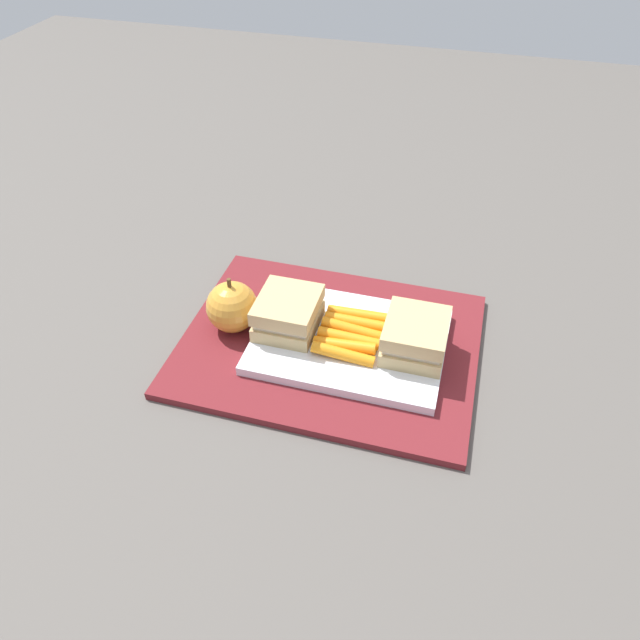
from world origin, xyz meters
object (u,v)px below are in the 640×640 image
Objects in this scene: food_tray at (349,341)px; sandwich_half_right at (288,313)px; sandwich_half_left at (415,336)px; apple at (232,307)px; carrot_sticks_bundle at (350,334)px.

sandwich_half_right reaches higher than food_tray.
sandwich_half_left is 1.06× the size of apple.
sandwich_half_right is (0.08, 0.00, 0.03)m from food_tray.
sandwich_half_left is 1.00× the size of sandwich_half_right.
apple is at bearing 1.52° from sandwich_half_left.
apple reaches higher than carrot_sticks_bundle.
food_tray is 2.88× the size of sandwich_half_left.
carrot_sticks_bundle is at bearing -156.28° from food_tray.
sandwich_half_left reaches higher than carrot_sticks_bundle.
sandwich_half_left is at bearing 180.00° from sandwich_half_right.
carrot_sticks_bundle is at bearing -177.65° from apple.
apple is (0.23, 0.01, -0.00)m from sandwich_half_left.
sandwich_half_left is (-0.08, 0.00, 0.03)m from food_tray.
food_tray is at bearing 180.00° from sandwich_half_right.
sandwich_half_left reaches higher than food_tray.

